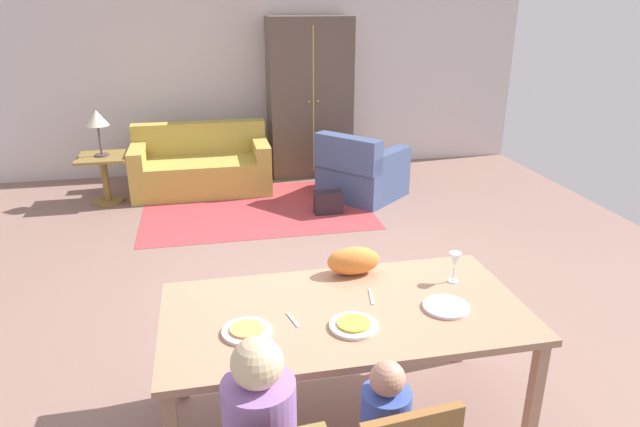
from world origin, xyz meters
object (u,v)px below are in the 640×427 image
at_px(plate_near_woman, 446,307).
at_px(side_table, 104,172).
at_px(plate_near_man, 247,331).
at_px(wine_glass, 455,261).
at_px(dining_table, 345,320).
at_px(armchair, 361,172).
at_px(plate_near_child, 354,326).
at_px(armoire, 309,98).
at_px(table_lamp, 97,120).
at_px(couch, 202,167).
at_px(cat, 353,261).
at_px(handbag, 328,202).

bearing_deg(plate_near_woman, side_table, 118.98).
distance_m(plate_near_man, wine_glass, 1.28).
relative_size(dining_table, armchair, 1.61).
distance_m(plate_near_woman, armchair, 3.99).
bearing_deg(wine_glass, plate_near_child, -152.78).
height_order(dining_table, armoire, armoire).
height_order(dining_table, armchair, armchair).
distance_m(armchair, side_table, 3.07).
bearing_deg(armoire, plate_near_child, -98.25).
relative_size(plate_near_man, armoire, 0.12).
relative_size(armoire, table_lamp, 3.89).
relative_size(couch, armoire, 0.81).
relative_size(plate_near_man, armchair, 0.21).
xyz_separation_m(dining_table, wine_glass, (0.70, 0.18, 0.20)).
height_order(side_table, table_lamp, table_lamp).
distance_m(wine_glass, table_lamp, 4.82).
height_order(plate_near_man, cat, cat).
bearing_deg(plate_near_man, plate_near_woman, 1.07).
bearing_deg(armoire, couch, -162.36).
bearing_deg(armchair, armoire, 109.44).
bearing_deg(handbag, couch, 140.36).
bearing_deg(couch, armchair, -19.98).
bearing_deg(table_lamp, side_table, -90.00).
distance_m(armoire, side_table, 2.81).
distance_m(dining_table, wine_glass, 0.75).
height_order(wine_glass, table_lamp, table_lamp).
bearing_deg(cat, handbag, 81.30).
bearing_deg(dining_table, side_table, 113.81).
relative_size(plate_near_child, couch, 0.15).
xyz_separation_m(couch, armchair, (1.91, -0.69, 0.02)).
xyz_separation_m(plate_near_woman, armoire, (0.21, 5.09, 0.28)).
relative_size(plate_near_child, cat, 0.78).
xyz_separation_m(wine_glass, armoire, (0.05, 4.81, 0.16)).
height_order(cat, side_table, cat).
relative_size(cat, handbag, 1.00).
xyz_separation_m(plate_near_woman, table_lamp, (-2.41, 4.35, 0.24)).
distance_m(dining_table, armchair, 4.01).
distance_m(armoire, handbag, 1.88).
height_order(plate_near_woman, handbag, plate_near_woman).
distance_m(plate_near_woman, wine_glass, 0.35).
bearing_deg(side_table, cat, -62.27).
xyz_separation_m(plate_near_man, wine_glass, (1.23, 0.30, 0.12)).
distance_m(plate_near_man, armchair, 4.31).
bearing_deg(plate_near_woman, dining_table, 169.40).
xyz_separation_m(dining_table, armchair, (1.16, 3.82, -0.38)).
bearing_deg(wine_glass, table_lamp, 122.32).
distance_m(dining_table, plate_near_child, 0.19).
bearing_deg(wine_glass, handbag, 90.85).
bearing_deg(side_table, plate_near_child, -67.05).
bearing_deg(plate_near_woman, armoire, 87.58).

